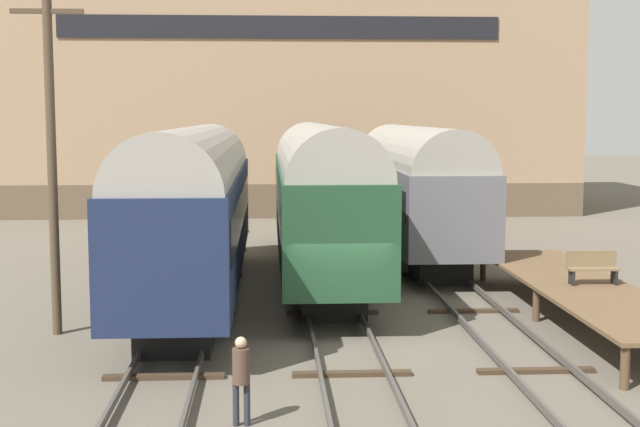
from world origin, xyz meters
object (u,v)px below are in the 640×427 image
person_worker (241,373)px  utility_pole (51,147)px  train_car_navy (194,202)px  train_car_grey (416,183)px  train_car_green (320,190)px  bench (592,266)px

person_worker → utility_pole: 9.50m
train_car_navy → person_worker: bearing=-81.0°
train_car_grey → train_car_navy: 11.42m
train_car_navy → person_worker: train_car_navy is taller
train_car_navy → train_car_grey: bearing=44.8°
train_car_grey → train_car_green: train_car_green is taller
train_car_green → train_car_navy: bearing=-135.0°
train_car_green → train_car_navy: train_car_green is taller
train_car_navy → utility_pole: size_ratio=1.84×
train_car_navy → bench: bearing=-16.4°
train_car_grey → person_worker: train_car_grey is taller
train_car_green → bench: bearing=-46.0°
train_car_navy → bench: (11.13, -3.27, -1.52)m
train_car_grey → train_car_navy: size_ratio=0.91×
person_worker → utility_pole: bearing=124.9°
train_car_green → bench: (7.08, -7.32, -1.54)m
person_worker → train_car_grey: bearing=71.7°
train_car_green → utility_pole: utility_pole is taller
train_car_navy → bench: 11.70m
train_car_green → person_worker: 15.50m
train_car_grey → utility_pole: (-11.32, -12.06, 1.89)m
utility_pole → person_worker: bearing=-55.1°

